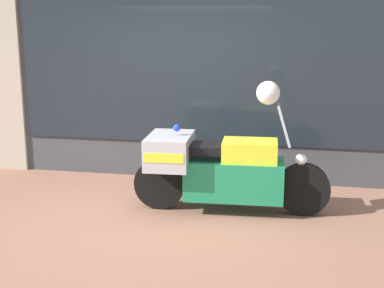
{
  "coord_description": "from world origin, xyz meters",
  "views": [
    {
      "loc": [
        1.69,
        -5.66,
        2.26
      ],
      "look_at": [
        0.37,
        1.01,
        0.71
      ],
      "focal_mm": 50.0,
      "sensor_mm": 36.0,
      "label": 1
    }
  ],
  "objects": [
    {
      "name": "ground_plane",
      "position": [
        0.0,
        0.0,
        0.0
      ],
      "size": [
        60.0,
        60.0,
        0.0
      ],
      "primitive_type": "plane",
      "color": "#8E604C"
    },
    {
      "name": "paramedic_motorcycle",
      "position": [
        0.79,
        0.5,
        0.55
      ],
      "size": [
        2.38,
        0.82,
        1.33
      ],
      "rotation": [
        0.0,
        0.0,
        0.05
      ],
      "color": "black",
      "rests_on": "ground"
    },
    {
      "name": "white_helmet",
      "position": [
        1.37,
        0.53,
        1.46
      ],
      "size": [
        0.28,
        0.28,
        0.28
      ],
      "primitive_type": "sphere",
      "color": "white",
      "rests_on": "paramedic_motorcycle"
    },
    {
      "name": "shop_building",
      "position": [
        -0.37,
        2.0,
        1.88
      ],
      "size": [
        6.33,
        0.55,
        3.74
      ],
      "color": "#424247",
      "rests_on": "ground"
    },
    {
      "name": "window_display",
      "position": [
        0.3,
        2.03,
        0.46
      ],
      "size": [
        5.12,
        0.3,
        1.95
      ],
      "color": "slate",
      "rests_on": "ground"
    }
  ]
}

